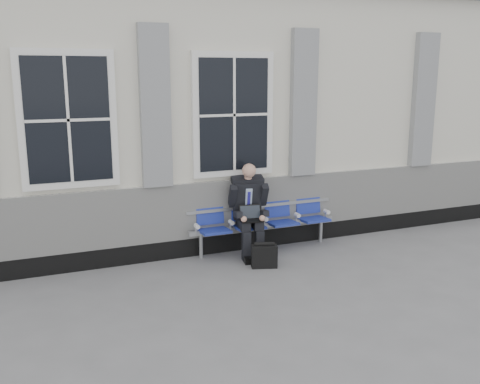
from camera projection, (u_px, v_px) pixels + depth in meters
name	position (u px, v px, depth m)	size (l,w,h in m)	color
ground	(249.00, 284.00, 7.48)	(70.00, 70.00, 0.00)	slate
station_building	(176.00, 109.00, 10.13)	(14.40, 4.40, 4.49)	silver
bench	(263.00, 217.00, 8.86)	(2.60, 0.47, 0.91)	#9EA0A3
businessman	(249.00, 206.00, 8.57)	(0.66, 0.88, 1.50)	black
briefcase	(264.00, 256.00, 8.11)	(0.42, 0.28, 0.40)	black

